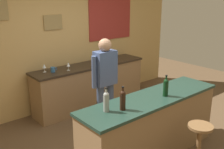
% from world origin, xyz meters
% --- Properties ---
extents(ground_plane, '(10.00, 10.00, 0.00)m').
position_xyz_m(ground_plane, '(0.00, 0.00, 0.00)').
color(ground_plane, brown).
extents(back_wall, '(6.00, 0.09, 2.80)m').
position_xyz_m(back_wall, '(0.02, 2.03, 1.41)').
color(back_wall, tan).
rests_on(back_wall, ground_plane).
extents(bar_counter, '(2.29, 0.60, 0.92)m').
position_xyz_m(bar_counter, '(0.00, -0.40, 0.46)').
color(bar_counter, olive).
rests_on(bar_counter, ground_plane).
extents(side_counter, '(2.50, 0.56, 0.90)m').
position_xyz_m(side_counter, '(0.40, 1.65, 0.45)').
color(side_counter, olive).
rests_on(side_counter, ground_plane).
extents(bartender, '(0.52, 0.21, 1.62)m').
position_xyz_m(bartender, '(-0.06, 0.57, 0.94)').
color(bartender, '#384766').
rests_on(bartender, ground_plane).
extents(bar_stool, '(0.32, 0.32, 0.68)m').
position_xyz_m(bar_stool, '(0.20, -1.05, 0.46)').
color(bar_stool, brown).
rests_on(bar_stool, ground_plane).
extents(wine_bottle_a, '(0.07, 0.07, 0.31)m').
position_xyz_m(wine_bottle_a, '(-0.78, -0.35, 1.06)').
color(wine_bottle_a, '#999E99').
rests_on(wine_bottle_a, bar_counter).
extents(wine_bottle_b, '(0.07, 0.07, 0.31)m').
position_xyz_m(wine_bottle_b, '(-0.60, -0.45, 1.06)').
color(wine_bottle_b, black).
rests_on(wine_bottle_b, bar_counter).
extents(wine_bottle_c, '(0.07, 0.07, 0.31)m').
position_xyz_m(wine_bottle_c, '(0.17, -0.49, 1.06)').
color(wine_bottle_c, black).
rests_on(wine_bottle_c, bar_counter).
extents(wine_glass_a, '(0.07, 0.07, 0.16)m').
position_xyz_m(wine_glass_a, '(-0.56, 1.75, 1.01)').
color(wine_glass_a, silver).
rests_on(wine_glass_a, side_counter).
extents(wine_glass_b, '(0.07, 0.07, 0.16)m').
position_xyz_m(wine_glass_b, '(-0.16, 1.56, 1.01)').
color(wine_glass_b, silver).
rests_on(wine_glass_b, side_counter).
extents(wine_glass_c, '(0.07, 0.07, 0.16)m').
position_xyz_m(wine_glass_c, '(1.08, 1.65, 1.01)').
color(wine_glass_c, silver).
rests_on(wine_glass_c, side_counter).
extents(coffee_mug, '(0.12, 0.08, 0.09)m').
position_xyz_m(coffee_mug, '(-0.44, 1.65, 0.95)').
color(coffee_mug, '#336699').
rests_on(coffee_mug, side_counter).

